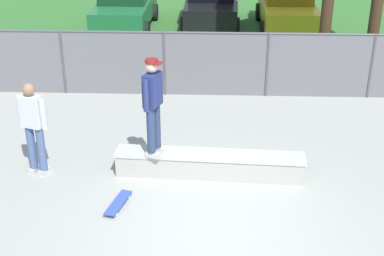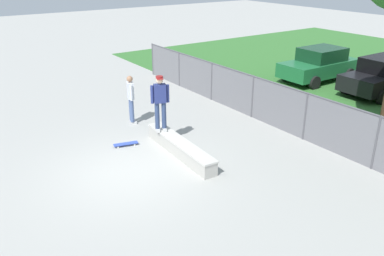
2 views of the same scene
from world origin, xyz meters
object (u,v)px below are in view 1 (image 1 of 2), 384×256
object	(u,v)px
car_black	(211,3)
car_yellow	(287,6)
concrete_ledge	(209,164)
skateboarder	(153,103)
bystander	(33,125)
skateboard	(118,203)
car_green	(125,6)

from	to	relation	value
car_black	car_yellow	distance (m)	2.74
concrete_ledge	car_black	distance (m)	11.02
car_black	car_yellow	world-z (taller)	same
skateboarder	bystander	distance (m)	2.28
car_yellow	bystander	bearing A→B (deg)	-119.03
skateboard	car_black	xyz separation A→B (m)	(1.48, 12.12, 0.77)
skateboarder	car_yellow	size ratio (longest dim) A/B	0.44
car_yellow	skateboard	bearing A→B (deg)	-109.72
car_yellow	bystander	size ratio (longest dim) A/B	2.32
car_green	bystander	bearing A→B (deg)	-90.65
car_black	concrete_ledge	bearing A→B (deg)	-89.66
skateboarder	car_black	bearing A→B (deg)	85.10
car_yellow	car_green	bearing A→B (deg)	-178.07
concrete_ledge	bystander	xyz separation A→B (m)	(-3.24, -0.03, 0.77)
concrete_ledge	car_green	bearing A→B (deg)	106.74
skateboard	car_black	distance (m)	12.24
car_green	bystander	distance (m)	10.40
car_yellow	skateboarder	bearing A→B (deg)	-108.96
skateboarder	bystander	xyz separation A→B (m)	(-2.22, 0.05, -0.50)
car_green	car_black	world-z (taller)	same
skateboard	car_green	xyz separation A→B (m)	(-1.57, 11.50, 0.77)
car_green	car_black	distance (m)	3.12
skateboard	car_black	world-z (taller)	car_black
skateboarder	bystander	size ratio (longest dim) A/B	1.01
car_black	bystander	bearing A→B (deg)	-106.05
concrete_ledge	car_black	xyz separation A→B (m)	(-0.07, 11.00, 0.60)
concrete_ledge	car_yellow	size ratio (longest dim) A/B	0.84
skateboard	car_green	world-z (taller)	car_green
skateboarder	car_yellow	world-z (taller)	skateboarder
skateboarder	car_green	bearing A→B (deg)	101.39
skateboarder	car_black	xyz separation A→B (m)	(0.95, 11.08, -0.67)
concrete_ledge	skateboard	size ratio (longest dim) A/B	4.32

